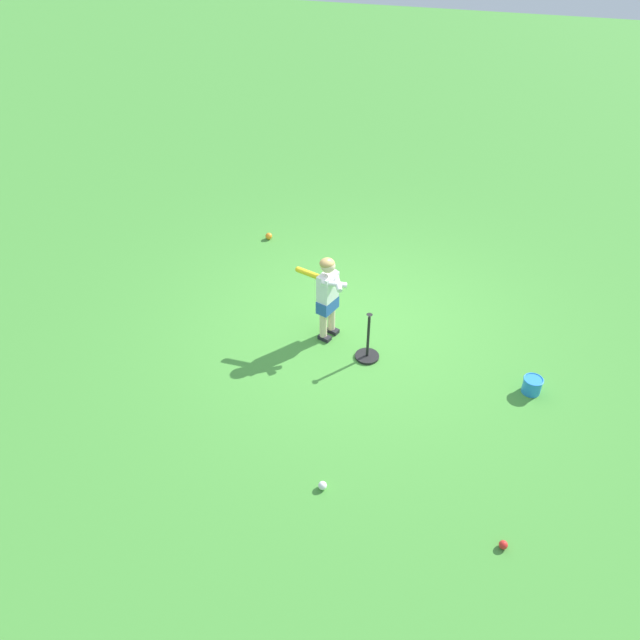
% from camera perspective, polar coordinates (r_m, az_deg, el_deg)
% --- Properties ---
extents(ground_plane, '(40.00, 40.00, 0.00)m').
position_cam_1_polar(ground_plane, '(7.67, 3.59, -0.20)').
color(ground_plane, '#479338').
extents(child_batter, '(0.64, 0.31, 1.08)m').
position_cam_1_polar(child_batter, '(7.06, 0.68, 2.70)').
color(child_batter, '#232328').
rests_on(child_batter, ground).
extents(play_ball_far_right, '(0.08, 0.08, 0.08)m').
position_cam_1_polar(play_ball_far_right, '(5.82, 0.23, -15.16)').
color(play_ball_far_right, white).
rests_on(play_ball_far_right, ground).
extents(play_ball_midfield, '(0.10, 0.10, 0.10)m').
position_cam_1_polar(play_ball_midfield, '(9.39, -4.79, 7.79)').
color(play_ball_midfield, orange).
rests_on(play_ball_midfield, ground).
extents(play_ball_center_lawn, '(0.08, 0.08, 0.08)m').
position_cam_1_polar(play_ball_center_lawn, '(5.69, 16.70, -19.42)').
color(play_ball_center_lawn, red).
rests_on(play_ball_center_lawn, ground).
extents(batting_tee, '(0.28, 0.28, 0.62)m').
position_cam_1_polar(batting_tee, '(7.08, 4.43, -2.84)').
color(batting_tee, black).
rests_on(batting_tee, ground).
extents(toy_bucket, '(0.22, 0.22, 0.19)m').
position_cam_1_polar(toy_bucket, '(7.02, 19.15, -5.74)').
color(toy_bucket, '#2884DB').
rests_on(toy_bucket, ground).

